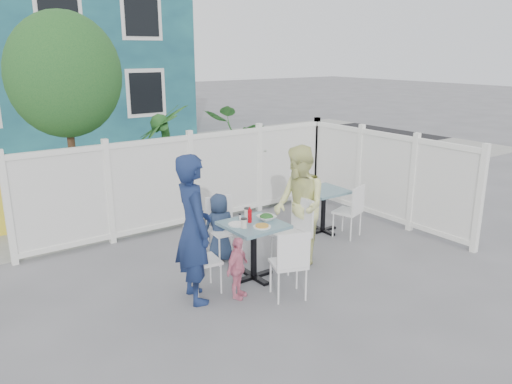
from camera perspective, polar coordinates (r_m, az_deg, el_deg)
ground at (r=6.99m, az=1.64°, el=-9.29°), size 80.00×80.00×0.00m
near_sidewalk at (r=10.07m, az=-11.58°, el=-1.60°), size 24.00×2.60×0.01m
street at (r=13.43m, az=-18.15°, el=2.29°), size 24.00×5.00×0.01m
far_sidewalk at (r=16.36m, az=-21.55°, el=4.29°), size 24.00×1.60×0.01m
building at (r=19.31m, az=-26.61°, el=14.33°), size 11.00×6.00×6.00m
fence_back at (r=8.68m, az=-7.43°, el=1.15°), size 5.86×0.08×1.60m
fence_right at (r=9.13m, az=14.49°, el=1.49°), size 0.08×3.66×1.60m
tree at (r=8.63m, az=-21.06°, el=12.33°), size 1.80×1.62×3.59m
potted_shrub_a at (r=9.18m, az=-10.30°, el=3.39°), size 1.52×1.52×2.06m
potted_shrub_b at (r=10.01m, az=-0.62°, el=4.13°), size 2.04×1.89×1.87m
main_table at (r=6.62m, az=-0.27°, el=-5.05°), size 0.75×0.75×0.78m
spare_table at (r=8.43m, az=7.74°, el=-0.83°), size 0.71×0.71×0.74m
chair_left at (r=6.32m, az=-6.63°, el=-7.24°), size 0.42×0.43×0.86m
chair_right at (r=7.02m, az=4.53°, el=-4.05°), size 0.45×0.46×1.00m
chair_back at (r=7.30m, az=-3.82°, el=-3.59°), size 0.46×0.45×0.93m
chair_near at (r=6.11m, az=3.96°, el=-7.74°), size 0.52×0.51×0.90m
chair_spare at (r=8.26m, az=10.90°, el=-1.76°), size 0.50×0.49×0.88m
man at (r=6.02m, az=-7.14°, el=-4.21°), size 0.55×0.74×1.83m
woman at (r=7.05m, az=4.96°, el=-1.62°), size 0.89×1.00×1.72m
boy at (r=7.27m, az=-4.21°, el=-4.04°), size 0.53×0.39×1.00m
toddler at (r=6.20m, az=-2.13°, el=-8.67°), size 0.50×0.39×0.79m
plate_main at (r=6.42m, az=0.69°, el=-3.99°), size 0.23×0.23×0.01m
plate_side at (r=6.51m, az=-2.17°, el=-3.71°), size 0.23×0.23×0.02m
salad_bowl at (r=6.68m, az=1.20°, el=-2.97°), size 0.24×0.24×0.06m
coffee_cup_a at (r=6.38m, az=-1.39°, el=-3.63°), size 0.08×0.08×0.12m
coffee_cup_b at (r=6.76m, az=-0.99°, el=-2.44°), size 0.09×0.09×0.13m
ketchup_bottle at (r=6.57m, az=-0.71°, el=-2.78°), size 0.05×0.05×0.17m
salt_shaker at (r=6.67m, az=-1.83°, el=-2.97°), size 0.03×0.03×0.07m
pepper_shaker at (r=6.73m, az=-1.87°, el=-2.78°), size 0.03×0.03×0.07m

